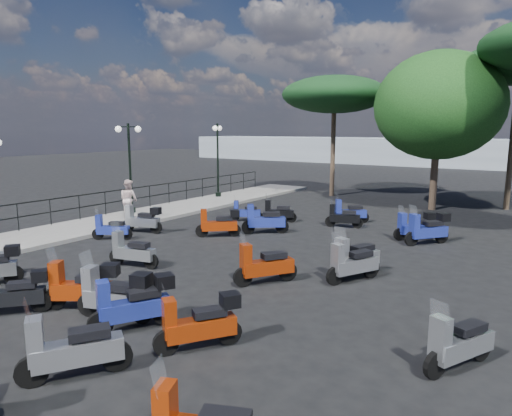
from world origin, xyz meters
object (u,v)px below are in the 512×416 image
Objects in this scene: scooter_25 at (199,324)px; scooter_26 at (458,344)px; pedestrian_far at (129,199)px; scooter_15 at (264,266)px; scooter_21 at (352,264)px; lamp_post_2 at (218,155)px; scooter_22 at (355,258)px; scooter_8 at (83,287)px; broadleaf_tree at (439,106)px; scooter_14 at (115,296)px; scooter_9 at (132,252)px; scooter_16 at (264,221)px; scooter_19 at (72,350)px; scooter_13 at (13,294)px; scooter_23 at (343,217)px; pine_2 at (334,95)px; lamp_post_1 at (130,162)px; scooter_17 at (349,213)px; scooter_20 at (134,305)px; scooter_3 at (111,229)px; scooter_10 at (219,224)px; scooter_11 at (278,212)px; scooter_28 at (415,227)px; scooter_5 at (246,212)px; scooter_4 at (142,220)px; scooter_27 at (428,229)px.

scooter_26 is at bearing -121.01° from scooter_25.
pedestrian_far is 1.11× the size of scooter_26.
scooter_21 is (1.87, 1.50, -0.01)m from scooter_15.
lamp_post_2 is 7.77m from pedestrian_far.
lamp_post_2 reaches higher than pedestrian_far.
scooter_22 reaches higher than scooter_26.
lamp_post_2 is 2.65× the size of scooter_8.
scooter_22 is at bearing -85.98° from broadleaf_tree.
scooter_14 is 6.83m from scooter_26.
scooter_21 is at bearing -81.71° from scooter_9.
scooter_19 is (3.26, -10.72, -0.01)m from scooter_16.
scooter_13 is 0.87× the size of scooter_23.
pine_2 is at bearing -106.02° from pedestrian_far.
lamp_post_1 is 11.94m from scooter_8.
scooter_17 is at bearing -111.33° from broadleaf_tree.
scooter_9 is 0.93× the size of scooter_22.
pedestrian_far is 1.22× the size of scooter_17.
scooter_9 is 4.55m from scooter_20.
scooter_15 is at bearing -130.55° from scooter_3.
scooter_21 is 5.33m from scooter_25.
lamp_post_2 is 10.17m from scooter_23.
broadleaf_tree is (3.32, 18.25, 4.68)m from scooter_8.
scooter_10 reaches higher than scooter_25.
scooter_19 is 6.49m from scooter_26.
scooter_28 reaches higher than scooter_11.
pedestrian_far is 11.59m from scooter_21.
scooter_8 is at bearing 163.71° from scooter_5.
scooter_4 is 10.97m from scooter_19.
lamp_post_2 reaches higher than scooter_25.
scooter_16 is (7.26, -6.10, -2.06)m from lamp_post_2.
scooter_16 reaches higher than scooter_20.
scooter_15 is 0.88× the size of scooter_22.
scooter_20 is at bearing 88.20° from scooter_22.
scooter_13 is (0.91, -8.39, -0.03)m from scooter_10.
scooter_21 is at bearing 5.14° from lamp_post_1.
scooter_14 is 11.30m from scooter_27.
scooter_3 is 0.79× the size of scooter_9.
scooter_8 is 1.21× the size of scooter_28.
scooter_10 is at bearing 149.56° from scooter_11.
scooter_15 is (1.38, 3.76, -0.05)m from scooter_14.
scooter_22 is at bearing -145.46° from scooter_10.
scooter_5 is 8.46m from scooter_15.
scooter_17 is at bearing -45.55° from scooter_25.
scooter_17 is (1.97, 3.84, -0.05)m from scooter_16.
scooter_27 is at bearing -117.75° from scooter_11.
lamp_post_2 is 2.75× the size of scooter_16.
lamp_post_2 is 18.07m from scooter_20.
scooter_10 is at bearing 126.52° from scooter_23.
scooter_14 is at bearing -22.46° from scooter_19.
scooter_19 is at bearing 168.57° from scooter_23.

